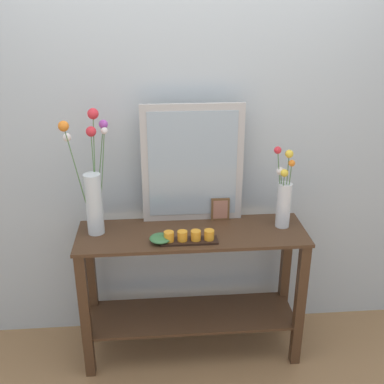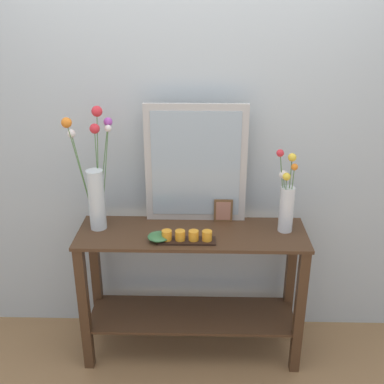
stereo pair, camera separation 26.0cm
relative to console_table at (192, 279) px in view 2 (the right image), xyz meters
The scene contains 9 objects.
ground_plane 0.53m from the console_table, ahead, with size 7.00×6.00×0.02m, color #997047.
wall_back 0.89m from the console_table, 90.00° to the left, with size 6.40×0.08×2.70m, color #B2BCC1.
console_table is the anchor object (origin of this frame).
mirror_leaning 0.70m from the console_table, 84.04° to the left, with size 0.59×0.03×0.71m.
tall_vase_left 0.81m from the console_table, behind, with size 0.24×0.23×0.71m.
vase_right 0.73m from the console_table, ahead, with size 0.12×0.10×0.49m.
candle_tray 0.37m from the console_table, 102.78° to the right, with size 0.32×0.09×0.07m.
picture_frame_small 0.46m from the console_table, 38.88° to the left, with size 0.11×0.01×0.14m.
decorative_bowl 0.40m from the console_table, 150.66° to the right, with size 0.12×0.12×0.04m.
Camera 2 is at (0.06, -2.40, 2.11)m, focal length 44.05 mm.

